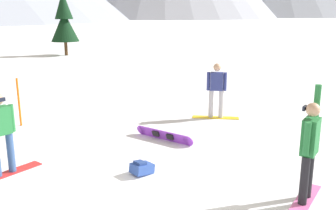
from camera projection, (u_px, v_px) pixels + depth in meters
snowboarder_foreground at (309, 149)px, 6.53m from camera, size 1.25×1.26×2.10m
snowboarder_midground at (1, 131)px, 7.64m from camera, size 1.37×1.24×2.02m
snowboarder_background at (216, 89)px, 11.86m from camera, size 1.49×0.74×1.76m
loose_snowboard_near_right at (164, 135)px, 9.94m from camera, size 1.34×1.43×0.28m
backpack_blue at (142, 168)px, 7.87m from camera, size 0.56×0.51×0.31m
trail_marker_pole at (19, 102)px, 11.09m from camera, size 0.06×0.06×1.44m
pine_tree_twin at (64, 21)px, 28.80m from camera, size 2.14×2.14×4.89m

